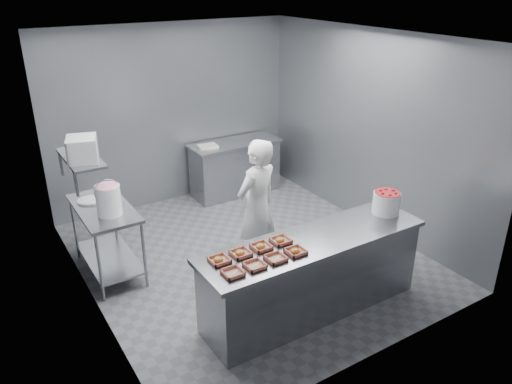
% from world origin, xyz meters
% --- Properties ---
extents(floor, '(4.50, 4.50, 0.00)m').
position_xyz_m(floor, '(0.00, 0.00, 0.00)').
color(floor, '#4C4C51').
rests_on(floor, ground).
extents(ceiling, '(4.50, 4.50, 0.00)m').
position_xyz_m(ceiling, '(0.00, 0.00, 2.80)').
color(ceiling, white).
rests_on(ceiling, wall_back).
extents(wall_back, '(4.00, 0.04, 2.80)m').
position_xyz_m(wall_back, '(0.00, 2.25, 1.40)').
color(wall_back, slate).
rests_on(wall_back, ground).
extents(wall_left, '(0.04, 4.50, 2.80)m').
position_xyz_m(wall_left, '(-2.00, 0.00, 1.40)').
color(wall_left, slate).
rests_on(wall_left, ground).
extents(wall_right, '(0.04, 4.50, 2.80)m').
position_xyz_m(wall_right, '(2.00, 0.00, 1.40)').
color(wall_right, slate).
rests_on(wall_right, ground).
extents(service_counter, '(2.60, 0.70, 0.90)m').
position_xyz_m(service_counter, '(0.00, -1.35, 0.45)').
color(service_counter, slate).
rests_on(service_counter, ground).
extents(prep_table, '(0.60, 1.20, 0.90)m').
position_xyz_m(prep_table, '(-1.65, 0.60, 0.59)').
color(prep_table, slate).
rests_on(prep_table, ground).
extents(back_counter, '(1.50, 0.60, 0.90)m').
position_xyz_m(back_counter, '(0.90, 1.90, 0.45)').
color(back_counter, slate).
rests_on(back_counter, ground).
extents(wall_shelf, '(0.35, 0.90, 0.03)m').
position_xyz_m(wall_shelf, '(-1.82, 0.60, 1.55)').
color(wall_shelf, slate).
rests_on(wall_shelf, wall_left).
extents(tray_0, '(0.19, 0.18, 0.04)m').
position_xyz_m(tray_0, '(-1.06, -1.48, 0.92)').
color(tray_0, tan).
rests_on(tray_0, service_counter).
extents(tray_1, '(0.19, 0.18, 0.04)m').
position_xyz_m(tray_1, '(-0.82, -1.48, 0.92)').
color(tray_1, tan).
rests_on(tray_1, service_counter).
extents(tray_2, '(0.19, 0.18, 0.04)m').
position_xyz_m(tray_2, '(-0.58, -1.48, 0.92)').
color(tray_2, tan).
rests_on(tray_2, service_counter).
extents(tray_3, '(0.19, 0.18, 0.06)m').
position_xyz_m(tray_3, '(-0.34, -1.48, 0.92)').
color(tray_3, tan).
rests_on(tray_3, service_counter).
extents(tray_4, '(0.19, 0.18, 0.06)m').
position_xyz_m(tray_4, '(-1.06, -1.22, 0.92)').
color(tray_4, tan).
rests_on(tray_4, service_counter).
extents(tray_5, '(0.19, 0.18, 0.06)m').
position_xyz_m(tray_5, '(-0.82, -1.22, 0.92)').
color(tray_5, tan).
rests_on(tray_5, service_counter).
extents(tray_6, '(0.19, 0.18, 0.06)m').
position_xyz_m(tray_6, '(-0.58, -1.22, 0.92)').
color(tray_6, tan).
rests_on(tray_6, service_counter).
extents(tray_7, '(0.19, 0.18, 0.06)m').
position_xyz_m(tray_7, '(-0.34, -1.22, 0.92)').
color(tray_7, tan).
rests_on(tray_7, service_counter).
extents(worker, '(0.71, 0.57, 1.72)m').
position_xyz_m(worker, '(-0.06, -0.31, 0.86)').
color(worker, white).
rests_on(worker, ground).
extents(strawberry_tub, '(0.31, 0.31, 0.26)m').
position_xyz_m(strawberry_tub, '(1.08, -1.30, 1.04)').
color(strawberry_tub, white).
rests_on(strawberry_tub, service_counter).
extents(glaze_bucket, '(0.30, 0.28, 0.43)m').
position_xyz_m(glaze_bucket, '(-1.64, 0.36, 1.09)').
color(glaze_bucket, white).
rests_on(glaze_bucket, prep_table).
extents(bucket_lid, '(0.31, 0.31, 0.02)m').
position_xyz_m(bucket_lid, '(-1.74, 0.84, 0.91)').
color(bucket_lid, white).
rests_on(bucket_lid, prep_table).
extents(rag, '(0.16, 0.15, 0.02)m').
position_xyz_m(rag, '(-1.67, 0.75, 0.91)').
color(rag, '#CCB28C').
rests_on(rag, prep_table).
extents(appliance, '(0.40, 0.43, 0.27)m').
position_xyz_m(appliance, '(-1.82, 0.46, 1.70)').
color(appliance, gray).
rests_on(appliance, wall_shelf).
extents(paper_stack, '(0.33, 0.26, 0.04)m').
position_xyz_m(paper_stack, '(0.41, 1.90, 0.92)').
color(paper_stack, silver).
rests_on(paper_stack, back_counter).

